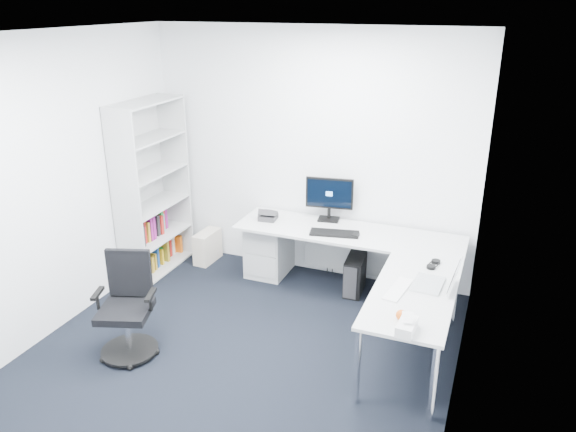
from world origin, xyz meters
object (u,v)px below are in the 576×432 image
at_px(bookshelf, 152,189).
at_px(task_chair, 125,308).
at_px(l_desk, 338,275).
at_px(laptop, 429,272).
at_px(monitor, 329,199).

relative_size(bookshelf, task_chair, 2.12).
distance_m(bookshelf, task_chair, 1.77).
bearing_deg(l_desk, laptop, -30.05).
relative_size(l_desk, task_chair, 2.56).
height_order(l_desk, laptop, laptop).
bearing_deg(bookshelf, laptop, -10.78).
bearing_deg(laptop, monitor, 141.70).
bearing_deg(l_desk, bookshelf, 178.68).
relative_size(task_chair, monitor, 1.80).
bearing_deg(laptop, bookshelf, 172.99).
height_order(l_desk, bookshelf, bookshelf).
xyz_separation_m(task_chair, laptop, (2.39, 0.94, 0.35)).
relative_size(l_desk, laptop, 6.71).
bearing_deg(monitor, l_desk, -71.47).
bearing_deg(monitor, laptop, -50.51).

